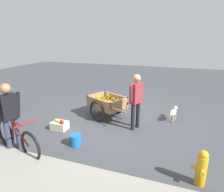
{
  "coord_description": "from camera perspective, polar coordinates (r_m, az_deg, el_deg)",
  "views": [
    {
      "loc": [
        -1.72,
        5.23,
        2.47
      ],
      "look_at": [
        0.13,
        -0.06,
        0.75
      ],
      "focal_mm": 30.64,
      "sensor_mm": 36.0,
      "label": 1
    }
  ],
  "objects": [
    {
      "name": "dog",
      "position": [
        6.19,
        17.83,
        -4.6
      ],
      "size": [
        0.27,
        0.66,
        0.4
      ],
      "color": "beige",
      "rests_on": "ground"
    },
    {
      "name": "bicycle",
      "position": [
        4.77,
        -26.48,
        -11.23
      ],
      "size": [
        1.61,
        0.6,
        0.85
      ],
      "color": "black",
      "rests_on": "ground"
    },
    {
      "name": "fruit_cart",
      "position": [
        6.09,
        -1.44,
        -2.41
      ],
      "size": [
        1.82,
        1.41,
        0.74
      ],
      "color": "#937047",
      "rests_on": "ground"
    },
    {
      "name": "ground_plane",
      "position": [
        6.03,
        0.99,
        -7.09
      ],
      "size": [
        24.0,
        24.0,
        0.0
      ],
      "primitive_type": "plane",
      "color": "#3D3F44"
    },
    {
      "name": "cyclist_person",
      "position": [
        4.67,
        -28.33,
        -4.26
      ],
      "size": [
        0.28,
        0.58,
        1.57
      ],
      "color": "#333851",
      "rests_on": "ground"
    },
    {
      "name": "vendor_person",
      "position": [
        5.2,
        7.2,
        -0.38
      ],
      "size": [
        0.33,
        0.54,
        1.55
      ],
      "color": "black",
      "rests_on": "ground"
    },
    {
      "name": "apple_crate",
      "position": [
        5.59,
        -15.35,
        -8.36
      ],
      "size": [
        0.44,
        0.32,
        0.31
      ],
      "color": "beige",
      "rests_on": "ground"
    },
    {
      "name": "fire_hydrant",
      "position": [
        3.81,
        25.11,
        -18.86
      ],
      "size": [
        0.25,
        0.25,
        0.67
      ],
      "color": "gold",
      "rests_on": "ground"
    },
    {
      "name": "plastic_bucket",
      "position": [
        4.75,
        -10.88,
        -12.74
      ],
      "size": [
        0.27,
        0.27,
        0.27
      ],
      "primitive_type": "cylinder",
      "color": "#1966B2",
      "rests_on": "ground"
    }
  ]
}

